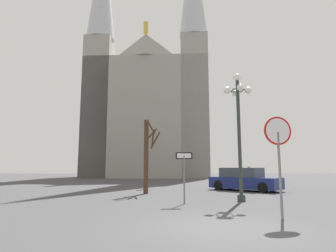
% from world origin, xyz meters
% --- Properties ---
extents(ground_plane, '(120.00, 120.00, 0.00)m').
position_xyz_m(ground_plane, '(0.00, 0.00, 0.00)').
color(ground_plane, '#424244').
extents(cathedral, '(18.52, 13.75, 39.43)m').
position_xyz_m(cathedral, '(-3.90, 35.32, 11.47)').
color(cathedral, gray).
rests_on(cathedral, ground).
extents(stop_sign, '(0.89, 0.15, 3.13)m').
position_xyz_m(stop_sign, '(2.05, 1.09, 2.24)').
color(stop_sign, slate).
rests_on(stop_sign, ground).
extents(one_way_arrow_sign, '(0.73, 0.07, 2.19)m').
position_xyz_m(one_way_arrow_sign, '(-0.65, 4.67, 1.45)').
color(one_way_arrow_sign, slate).
rests_on(one_way_arrow_sign, ground).
extents(street_lamp, '(1.35, 1.35, 6.03)m').
position_xyz_m(street_lamp, '(2.01, 5.51, 3.82)').
color(street_lamp, '#2D3833').
rests_on(street_lamp, ground).
extents(bare_tree, '(1.00, 1.42, 4.37)m').
position_xyz_m(bare_tree, '(-2.53, 9.30, 2.33)').
color(bare_tree, '#473323').
rests_on(bare_tree, ground).
extents(parked_car_near_navy, '(4.55, 4.35, 1.50)m').
position_xyz_m(parked_car_near_navy, '(3.81, 11.39, 0.70)').
color(parked_car_near_navy, navy).
rests_on(parked_car_near_navy, ground).
extents(pedestrian_walking, '(0.32, 0.32, 1.64)m').
position_xyz_m(pedestrian_walking, '(5.30, 15.20, 0.99)').
color(pedestrian_walking, navy).
rests_on(pedestrian_walking, ground).
extents(pedestrian_standing, '(0.32, 0.32, 1.57)m').
position_xyz_m(pedestrian_standing, '(-2.80, 12.50, 0.94)').
color(pedestrian_standing, '#33663F').
rests_on(pedestrian_standing, ground).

